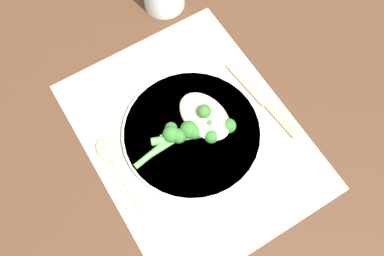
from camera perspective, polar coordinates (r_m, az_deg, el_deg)
ground_plane at (r=0.79m, az=-0.00°, el=-0.97°), size 3.00×3.00×0.00m
placemat at (r=0.79m, az=-0.00°, el=-0.92°), size 0.44×0.35×0.00m
plate at (r=0.78m, az=-0.00°, el=-0.62°), size 0.24×0.24×0.01m
chicken_fillet at (r=0.77m, az=1.61°, el=1.52°), size 0.12×0.09×0.03m
pesto_dollop_primary at (r=0.75m, az=1.55°, el=2.14°), size 0.02×0.02×0.02m
broccoli_stalk_rear at (r=0.77m, az=2.96°, el=0.17°), size 0.06×0.12×0.03m
broccoli_stalk_left at (r=0.76m, az=1.13°, el=-0.52°), size 0.07×0.11×0.03m
broccoli_stalk_right at (r=0.76m, az=-0.57°, el=-0.41°), size 0.04×0.10×0.03m
broccoli_stalk_front at (r=0.76m, az=-2.70°, el=-1.01°), size 0.04×0.10×0.03m
knife at (r=0.83m, az=8.98°, el=3.61°), size 0.19×0.03×0.01m
spoon at (r=0.78m, az=-10.22°, el=-3.60°), size 0.16×0.03×0.01m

